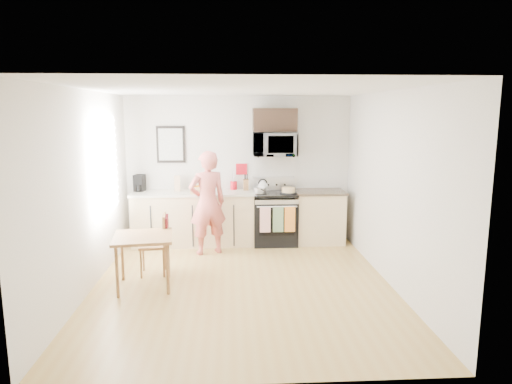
{
  "coord_description": "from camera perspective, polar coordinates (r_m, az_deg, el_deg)",
  "views": [
    {
      "loc": [
        -0.15,
        -5.88,
        2.32
      ],
      "look_at": [
        0.24,
        1.0,
        1.1
      ],
      "focal_mm": 32.0,
      "sensor_mm": 36.0,
      "label": 1
    }
  ],
  "objects": [
    {
      "name": "milk_carton",
      "position": [
        8.15,
        -9.81,
        1.06
      ],
      "size": [
        0.11,
        0.11,
        0.27
      ],
      "primitive_type": "cube",
      "rotation": [
        0.0,
        0.0,
        0.06
      ],
      "color": "tan",
      "rests_on": "countertop_left"
    },
    {
      "name": "back_wall",
      "position": [
        8.24,
        -2.18,
        2.89
      ],
      "size": [
        4.0,
        0.04,
        2.6
      ],
      "primitive_type": "cube",
      "color": "beige",
      "rests_on": "floor"
    },
    {
      "name": "dining_table",
      "position": [
        6.23,
        -13.93,
        -6.05
      ],
      "size": [
        0.76,
        0.76,
        0.71
      ],
      "rotation": [
        0.0,
        0.0,
        0.12
      ],
      "color": "brown",
      "rests_on": "floor"
    },
    {
      "name": "floor",
      "position": [
        6.32,
        -1.68,
        -11.53
      ],
      "size": [
        4.6,
        4.6,
        0.0
      ],
      "primitive_type": "plane",
      "color": "#A37E3F",
      "rests_on": "ground"
    },
    {
      "name": "right_wall",
      "position": [
        6.34,
        16.63,
        0.33
      ],
      "size": [
        0.04,
        4.6,
        2.6
      ],
      "primitive_type": "cube",
      "color": "beige",
      "rests_on": "floor"
    },
    {
      "name": "person",
      "position": [
        7.48,
        -6.08,
        -1.37
      ],
      "size": [
        0.72,
        0.6,
        1.7
      ],
      "primitive_type": "imported",
      "rotation": [
        0.0,
        0.0,
        3.49
      ],
      "color": "#BA3F33",
      "rests_on": "floor"
    },
    {
      "name": "chair",
      "position": [
        6.7,
        -11.76,
        -5.38
      ],
      "size": [
        0.44,
        0.4,
        0.88
      ],
      "rotation": [
        0.0,
        0.0,
        0.08
      ],
      "color": "brown",
      "rests_on": "floor"
    },
    {
      "name": "bread_bag",
      "position": [
        7.83,
        -7.25,
        0.15
      ],
      "size": [
        0.29,
        0.17,
        0.1
      ],
      "primitive_type": "cube",
      "rotation": [
        0.0,
        0.0,
        0.14
      ],
      "color": "tan",
      "rests_on": "countertop_left"
    },
    {
      "name": "wall_art",
      "position": [
        8.24,
        -10.61,
        5.87
      ],
      "size": [
        0.5,
        0.04,
        0.65
      ],
      "color": "black",
      "rests_on": "back_wall"
    },
    {
      "name": "cabinet_right",
      "position": [
        8.25,
        7.9,
        -3.19
      ],
      "size": [
        0.84,
        0.6,
        0.9
      ],
      "primitive_type": "cube",
      "color": "beige",
      "rests_on": "floor"
    },
    {
      "name": "left_wall",
      "position": [
        6.24,
        -20.42,
        -0.03
      ],
      "size": [
        0.04,
        4.6,
        2.6
      ],
      "primitive_type": "cube",
      "color": "beige",
      "rests_on": "floor"
    },
    {
      "name": "countertop_right",
      "position": [
        8.16,
        7.98,
        0.02
      ],
      "size": [
        0.88,
        0.64,
        0.04
      ],
      "primitive_type": "cube",
      "color": "black",
      "rests_on": "cabinet_right"
    },
    {
      "name": "coffee_maker",
      "position": [
        8.27,
        -14.37,
        1.04
      ],
      "size": [
        0.2,
        0.26,
        0.29
      ],
      "rotation": [
        0.0,
        0.0,
        -0.17
      ],
      "color": "black",
      "rests_on": "countertop_left"
    },
    {
      "name": "fruit_bowl",
      "position": [
        8.15,
        -7.43,
        0.44
      ],
      "size": [
        0.26,
        0.26,
        0.1
      ],
      "color": "white",
      "rests_on": "countertop_left"
    },
    {
      "name": "ceiling",
      "position": [
        5.89,
        -1.81,
        12.73
      ],
      "size": [
        4.0,
        4.6,
        0.04
      ],
      "primitive_type": "cube",
      "color": "white",
      "rests_on": "back_wall"
    },
    {
      "name": "utensil_crock",
      "position": [
        8.19,
        -2.82,
        1.31
      ],
      "size": [
        0.12,
        0.12,
        0.36
      ],
      "color": "#A20D1A",
      "rests_on": "countertop_left"
    },
    {
      "name": "wall_trivet",
      "position": [
        8.23,
        -1.83,
        2.88
      ],
      "size": [
        0.2,
        0.02,
        0.2
      ],
      "primitive_type": "cube",
      "color": "#A20D1A",
      "rests_on": "back_wall"
    },
    {
      "name": "front_wall",
      "position": [
        3.72,
        -0.78,
        -5.88
      ],
      "size": [
        4.0,
        0.04,
        2.6
      ],
      "primitive_type": "cube",
      "color": "beige",
      "rests_on": "floor"
    },
    {
      "name": "knife_block",
      "position": [
        8.12,
        -1.27,
        0.92
      ],
      "size": [
        0.09,
        0.13,
        0.2
      ],
      "primitive_type": "cube",
      "rotation": [
        0.0,
        0.0,
        0.04
      ],
      "color": "brown",
      "rests_on": "countertop_left"
    },
    {
      "name": "cake",
      "position": [
        7.94,
        4.07,
        0.19
      ],
      "size": [
        0.29,
        0.29,
        0.1
      ],
      "color": "black",
      "rests_on": "range"
    },
    {
      "name": "kettle",
      "position": [
        8.04,
        0.85,
        0.73
      ],
      "size": [
        0.18,
        0.18,
        0.23
      ],
      "color": "white",
      "rests_on": "range"
    },
    {
      "name": "pot",
      "position": [
        7.88,
        0.45,
        0.19
      ],
      "size": [
        0.2,
        0.34,
        0.1
      ],
      "rotation": [
        0.0,
        0.0,
        0.2
      ],
      "color": "silver",
      "rests_on": "range"
    },
    {
      "name": "cabinet_left",
      "position": [
        8.12,
        -7.76,
        -3.4
      ],
      "size": [
        2.1,
        0.6,
        0.9
      ],
      "primitive_type": "cube",
      "color": "beige",
      "rests_on": "floor"
    },
    {
      "name": "window",
      "position": [
        6.96,
        -18.34,
        3.15
      ],
      "size": [
        0.06,
        1.4,
        1.5
      ],
      "color": "silver",
      "rests_on": "left_wall"
    },
    {
      "name": "upper_cabinet",
      "position": [
        8.04,
        2.35,
        9.0
      ],
      "size": [
        0.76,
        0.35,
        0.4
      ],
      "primitive_type": "cube",
      "color": "black",
      "rests_on": "back_wall"
    },
    {
      "name": "microwave",
      "position": [
        8.02,
        2.36,
        5.99
      ],
      "size": [
        0.76,
        0.51,
        0.42
      ],
      "primitive_type": "imported",
      "color": "silver",
      "rests_on": "back_wall"
    },
    {
      "name": "range",
      "position": [
        8.11,
        2.37,
        -3.43
      ],
      "size": [
        0.76,
        0.7,
        1.16
      ],
      "color": "black",
      "rests_on": "floor"
    },
    {
      "name": "countertop_left",
      "position": [
        8.03,
        -7.84,
        -0.13
      ],
      "size": [
        2.14,
        0.64,
        0.04
      ],
      "primitive_type": "cube",
      "color": "beige",
      "rests_on": "cabinet_left"
    }
  ]
}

